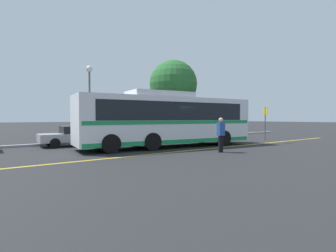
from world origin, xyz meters
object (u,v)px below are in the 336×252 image
at_px(parked_car_3, 209,130).
at_px(parked_car_2, 155,132).
at_px(transit_bus, 168,119).
at_px(tree_0, 173,84).
at_px(pedestrian_0, 221,132).
at_px(bus_stop_sign, 265,120).
at_px(street_lamp, 89,87).
at_px(parked_car_1, 74,136).

bearing_deg(parked_car_3, parked_car_2, 88.50).
bearing_deg(transit_bus, tree_0, 147.56).
xyz_separation_m(pedestrian_0, tree_0, (5.21, 10.93, 4.07)).
bearing_deg(tree_0, parked_car_3, -62.71).
bearing_deg(bus_stop_sign, street_lamp, -123.16).
bearing_deg(parked_car_1, street_lamp, -37.49).
xyz_separation_m(parked_car_2, street_lamp, (-4.57, 2.02, 3.47)).
xyz_separation_m(transit_bus, pedestrian_0, (0.75, -3.72, -0.70)).
xyz_separation_m(parked_car_3, tree_0, (-1.65, 3.21, 4.42)).
distance_m(bus_stop_sign, street_lamp, 13.25).
xyz_separation_m(parked_car_1, street_lamp, (1.79, 2.12, 3.48)).
height_order(pedestrian_0, tree_0, tree_0).
relative_size(parked_car_2, pedestrian_0, 2.39).
xyz_separation_m(parked_car_1, pedestrian_0, (5.25, -7.92, 0.39)).
xyz_separation_m(transit_bus, street_lamp, (-2.72, 6.31, 2.39)).
bearing_deg(parked_car_2, pedestrian_0, -9.17).
bearing_deg(parked_car_1, pedestrian_0, -143.75).
distance_m(parked_car_1, street_lamp, 4.45).
height_order(parked_car_3, pedestrian_0, pedestrian_0).
bearing_deg(pedestrian_0, parked_car_3, -133.98).
bearing_deg(bus_stop_sign, pedestrian_0, -68.78).
xyz_separation_m(parked_car_2, pedestrian_0, (-1.10, -8.01, 0.38)).
xyz_separation_m(bus_stop_sign, tree_0, (-1.25, 9.31, 3.48)).
xyz_separation_m(transit_bus, tree_0, (5.96, 7.21, 3.37)).
relative_size(parked_car_3, pedestrian_0, 2.68).
bearing_deg(parked_car_2, parked_car_3, 85.81).
xyz_separation_m(pedestrian_0, bus_stop_sign, (6.46, 1.62, 0.60)).
height_order(parked_car_1, parked_car_2, parked_car_2).
distance_m(parked_car_2, bus_stop_sign, 8.39).
height_order(parked_car_1, tree_0, tree_0).
bearing_deg(bus_stop_sign, tree_0, -165.22).
distance_m(parked_car_1, bus_stop_sign, 13.33).
xyz_separation_m(transit_bus, parked_car_1, (-4.50, 4.19, -1.09)).
bearing_deg(street_lamp, transit_bus, -66.70).
height_order(transit_bus, parked_car_3, transit_bus).
height_order(parked_car_1, pedestrian_0, pedestrian_0).
height_order(transit_bus, pedestrian_0, transit_bus).
bearing_deg(bus_stop_sign, parked_car_3, -176.64).
xyz_separation_m(parked_car_2, parked_car_3, (5.75, -0.29, 0.04)).
distance_m(pedestrian_0, tree_0, 12.77).
height_order(pedestrian_0, street_lamp, street_lamp).
relative_size(pedestrian_0, bus_stop_sign, 0.70).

